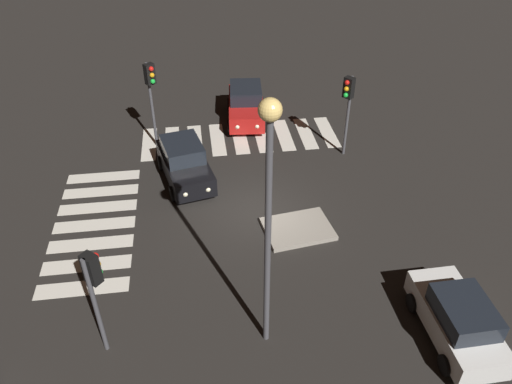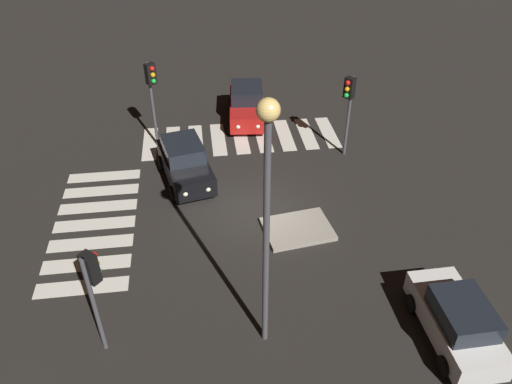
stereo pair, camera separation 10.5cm
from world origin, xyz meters
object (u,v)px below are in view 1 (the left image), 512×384
traffic_island (298,229)px  traffic_light_east (151,85)px  car_black (184,163)px  traffic_light_south (348,97)px  car_white (458,319)px  car_red (246,104)px  traffic_light_north (93,280)px  street_lamp (269,196)px

traffic_island → traffic_light_east: traffic_light_east is taller
car_black → traffic_light_south: size_ratio=1.10×
car_white → car_red: (4.67, -15.20, 0.08)m
car_black → traffic_light_east: size_ratio=1.02×
traffic_light_east → traffic_light_north: bearing=-41.0°
traffic_light_north → car_red: bearing=19.1°
traffic_island → traffic_light_north: bearing=33.6°
car_white → traffic_light_east: (9.35, -12.97, 2.45)m
car_red → traffic_light_north: (5.91, 14.06, 1.92)m
traffic_island → car_black: (4.31, -4.21, 0.80)m
street_lamp → car_white: bearing=172.6°
traffic_light_south → street_lamp: (5.29, 10.22, 2.48)m
street_lamp → traffic_light_south: bearing=-117.4°
traffic_island → traffic_light_north: (6.82, 4.53, 2.74)m
traffic_light_south → street_lamp: 11.77m
traffic_light_east → street_lamp: size_ratio=0.53×
car_black → traffic_light_north: traffic_light_north is taller
car_red → traffic_light_east: size_ratio=1.02×
traffic_light_east → car_black: bearing=-12.5°
traffic_island → car_black: bearing=-44.3°
traffic_light_north → street_lamp: 5.51m
traffic_light_south → traffic_island: bearing=19.2°
traffic_light_east → street_lamp: bearing=-18.8°
street_lamp → traffic_light_north: bearing=-4.6°
car_white → traffic_light_south: size_ratio=0.98×
car_red → traffic_light_east: traffic_light_east is taller
car_red → traffic_light_south: size_ratio=1.10×
traffic_light_north → car_white: bearing=-54.3°
traffic_light_north → traffic_light_south: 14.09m
traffic_island → car_white: bearing=123.5°
traffic_island → car_white: car_white is taller
car_white → street_lamp: bearing=81.6°
car_black → traffic_light_east: (1.29, -3.09, 2.39)m
traffic_light_north → street_lamp: bearing=-52.7°
car_white → traffic_island: bearing=32.5°
traffic_island → car_red: car_red is taller
street_lamp → traffic_island: bearing=-112.4°
car_black → street_lamp: 10.48m
traffic_light_north → traffic_island: bearing=-14.6°
car_white → street_lamp: street_lamp is taller
traffic_light_north → traffic_light_south: (-10.08, -9.83, 0.21)m
car_black → car_white: (-8.06, 9.88, -0.06)m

